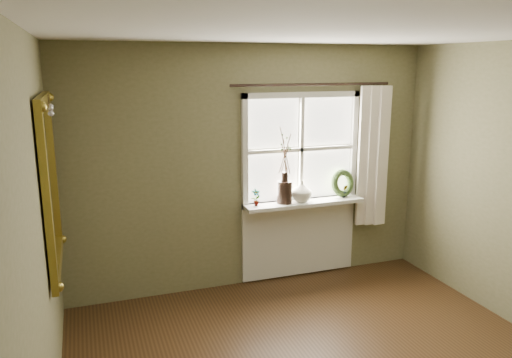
{
  "coord_description": "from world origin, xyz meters",
  "views": [
    {
      "loc": [
        -1.7,
        -2.69,
        2.38
      ],
      "look_at": [
        -0.21,
        1.55,
        1.35
      ],
      "focal_mm": 35.0,
      "sensor_mm": 36.0,
      "label": 1
    }
  ],
  "objects": [
    {
      "name": "ceiling",
      "position": [
        0.0,
        0.0,
        2.6
      ],
      "size": [
        4.5,
        4.5,
        0.0
      ],
      "primitive_type": "plane",
      "color": "silver",
      "rests_on": "ground"
    },
    {
      "name": "potted_plant_right",
      "position": [
        1.05,
        2.12,
        0.99
      ],
      "size": [
        0.1,
        0.09,
        0.15
      ],
      "primitive_type": "imported",
      "rotation": [
        0.0,
        0.0,
        -0.27
      ],
      "color": "#2D441E",
      "rests_on": "window_sill"
    },
    {
      "name": "curtain_rod",
      "position": [
        0.65,
        2.17,
        2.18
      ],
      "size": [
        1.84,
        0.03,
        0.03
      ],
      "primitive_type": "cylinder",
      "rotation": [
        0.0,
        1.57,
        0.0
      ],
      "color": "black",
      "rests_on": "wall_back"
    },
    {
      "name": "window_sill",
      "position": [
        0.55,
        2.12,
        0.9
      ],
      "size": [
        1.36,
        0.26,
        0.04
      ],
      "primitive_type": "cube",
      "color": "silver",
      "rests_on": "wall_back"
    },
    {
      "name": "wall_back",
      "position": [
        0.0,
        2.3,
        1.3
      ],
      "size": [
        4.0,
        0.1,
        2.6
      ],
      "primitive_type": "cube",
      "color": "#6C6A47",
      "rests_on": "ground"
    },
    {
      "name": "curtain",
      "position": [
        1.39,
        2.13,
        1.37
      ],
      "size": [
        0.36,
        0.12,
        1.59
      ],
      "primitive_type": "cube",
      "color": "silver",
      "rests_on": "wall_back"
    },
    {
      "name": "window_apron",
      "position": [
        0.55,
        2.23,
        0.46
      ],
      "size": [
        1.36,
        0.04,
        0.88
      ],
      "primitive_type": "cube",
      "color": "silver",
      "rests_on": "ground"
    },
    {
      "name": "gilt_mirror",
      "position": [
        -1.96,
        1.37,
        1.49
      ],
      "size": [
        0.1,
        1.15,
        1.37
      ],
      "color": "white",
      "rests_on": "wall_left"
    },
    {
      "name": "potted_plant_left",
      "position": [
        -0.01,
        2.12,
        1.01
      ],
      "size": [
        0.1,
        0.07,
        0.18
      ],
      "primitive_type": "imported",
      "rotation": [
        0.0,
        0.0,
        0.09
      ],
      "color": "#2D441E",
      "rests_on": "window_sill"
    },
    {
      "name": "wreath",
      "position": [
        1.04,
        2.16,
        1.04
      ],
      "size": [
        0.35,
        0.22,
        0.33
      ],
      "primitive_type": "torus",
      "rotation": [
        1.36,
        0.0,
        0.26
      ],
      "color": "#2D441E",
      "rests_on": "window_sill"
    },
    {
      "name": "wall_left",
      "position": [
        -2.05,
        0.0,
        1.3
      ],
      "size": [
        0.1,
        4.5,
        2.6
      ],
      "primitive_type": "cube",
      "color": "#6C6A47",
      "rests_on": "ground"
    },
    {
      "name": "window_frame",
      "position": [
        0.55,
        2.23,
        1.48
      ],
      "size": [
        1.36,
        0.06,
        1.24
      ],
      "color": "silver",
      "rests_on": "wall_back"
    },
    {
      "name": "cream_vase",
      "position": [
        0.52,
        2.12,
        1.04
      ],
      "size": [
        0.24,
        0.24,
        0.24
      ],
      "primitive_type": "imported",
      "rotation": [
        0.0,
        0.0,
        -0.05
      ],
      "color": "beige",
      "rests_on": "window_sill"
    },
    {
      "name": "dark_jug",
      "position": [
        0.32,
        2.12,
        1.04
      ],
      "size": [
        0.22,
        0.22,
        0.24
      ],
      "primitive_type": "cylinder",
      "rotation": [
        0.0,
        0.0,
        0.38
      ],
      "color": "black",
      "rests_on": "window_sill"
    }
  ]
}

